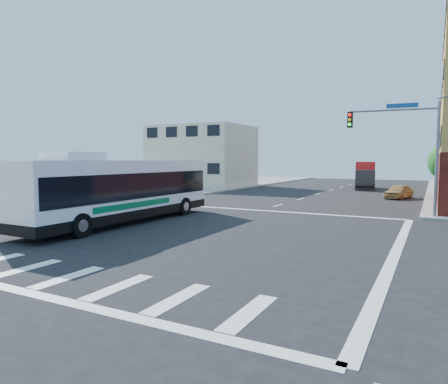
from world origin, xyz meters
The scene contains 10 objects.
ground centered at (0.00, 0.00, 0.00)m, with size 120.00×120.00×0.00m, color black.
sidewalk_nw centered at (-35.00, 35.00, 0.07)m, with size 50.00×50.00×0.15m, color gray.
building_west centered at (-17.02, 29.98, 4.01)m, with size 12.06×10.06×8.00m.
signal_mast_ne centered at (9.08, 10.62, 4.98)m, with size 7.91×1.13×8.07m.
street_tree_b centered at (11.90, 35.92, 3.75)m, with size 3.80×3.80×5.79m.
street_tree_c centered at (11.90, 43.92, 3.46)m, with size 3.40×3.40×5.29m.
street_tree_d centered at (11.90, 51.92, 3.88)m, with size 4.00×4.00×6.03m.
transit_bus centered at (-4.77, 0.78, 1.92)m, with size 3.00×13.26×3.93m.
box_truck centered at (3.18, 34.77, 1.60)m, with size 3.27×7.58×3.30m.
parked_car centered at (7.87, 23.41, 0.66)m, with size 1.56×3.88×1.32m, color tan.
Camera 1 is at (10.70, -16.25, 3.56)m, focal length 32.00 mm.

